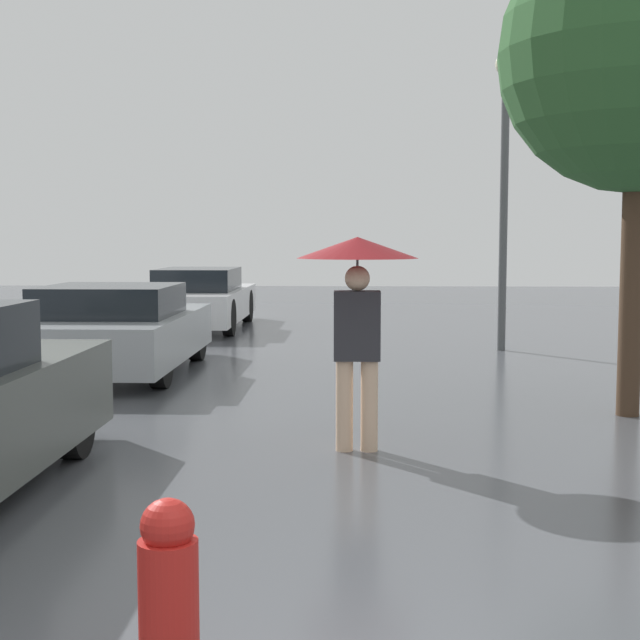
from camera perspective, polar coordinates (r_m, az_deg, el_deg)
name	(u,v)px	position (r m, az deg, el deg)	size (l,w,h in m)	color
pedestrian	(357,282)	(7.21, 2.40, 2.44)	(0.98, 0.98, 1.75)	beige
parked_car_middle	(114,330)	(11.81, -13.02, -0.64)	(1.89, 3.89, 1.14)	#9EA3A8
parked_car_farthest	(200,299)	(17.35, -7.68, 1.32)	(1.67, 4.43, 1.17)	silver
tree	(639,54)	(9.34, 19.74, 15.73)	(2.67, 2.67, 4.84)	#473323
street_lamp	(505,158)	(14.11, 11.74, 10.09)	(0.34, 0.34, 4.53)	#515456
fire_hydrant	(169,600)	(3.55, -9.66, -17.27)	(0.23, 0.23, 0.78)	#B21E19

